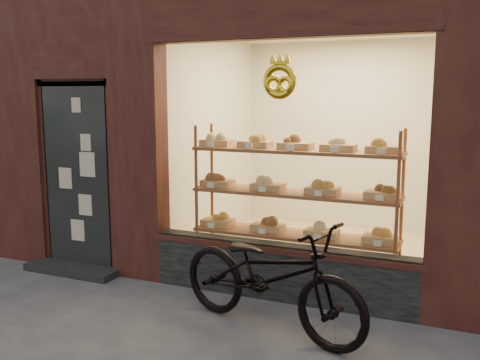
% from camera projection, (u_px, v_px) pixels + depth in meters
% --- Properties ---
extents(display_shelf, '(2.20, 0.45, 1.70)m').
position_uv_depth(display_shelf, '(295.00, 204.00, 5.65)').
color(display_shelf, brown).
rests_on(display_shelf, ground).
extents(bicycle, '(1.99, 1.14, 0.99)m').
position_uv_depth(bicycle, '(270.00, 276.00, 4.59)').
color(bicycle, black).
rests_on(bicycle, ground).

